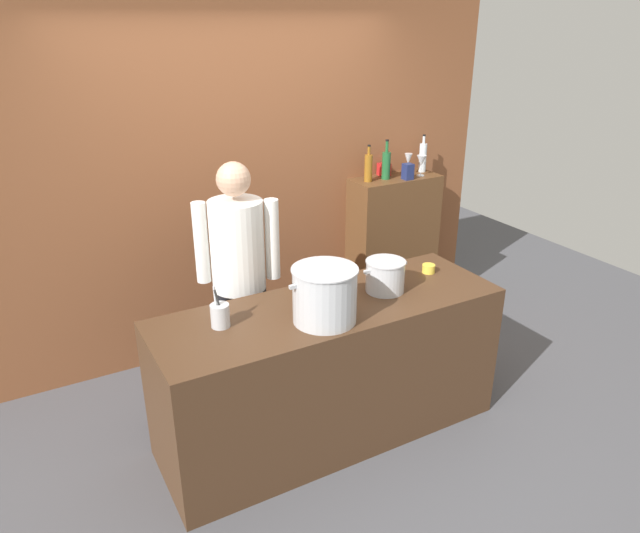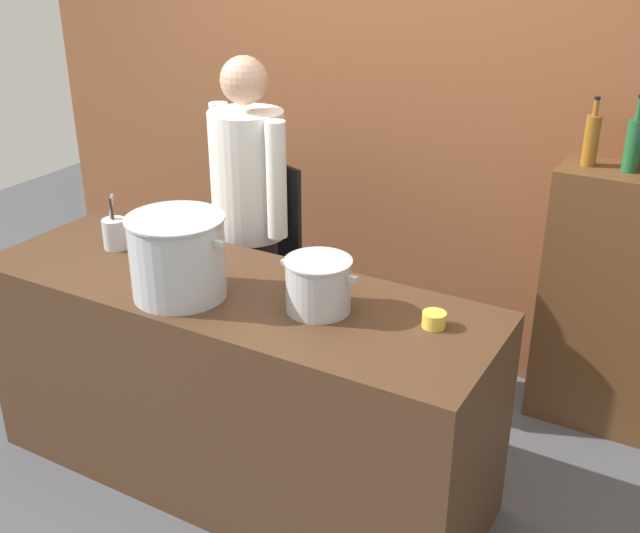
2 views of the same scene
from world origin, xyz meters
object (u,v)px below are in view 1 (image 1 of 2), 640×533
Objects in this scene: utensil_crock at (220,315)px; wine_bottle_amber at (368,167)px; stockpot_small at (385,276)px; spice_tin_red at (384,169)px; chef at (239,269)px; wine_glass_tall at (421,161)px; wine_glass_wide at (408,160)px; spice_tin_navy at (408,172)px; stockpot_large at (325,295)px; wine_bottle_clear at (423,157)px; butter_jar at (429,269)px; wine_bottle_green at (386,165)px.

utensil_crock is 2.06m from wine_bottle_amber.
spice_tin_red is at bearing 55.79° from stockpot_small.
chef is 1.95m from wine_glass_tall.
spice_tin_navy is (-0.08, -0.11, -0.06)m from wine_glass_wide.
spice_tin_red is (1.59, 0.68, 0.31)m from chef.
wine_glass_wide is (1.56, 1.35, 0.30)m from stockpot_large.
wine_bottle_clear is 0.18m from wine_glass_wide.
stockpot_small is at bearing -131.33° from wine_glass_wide.
chef reaches higher than wine_glass_tall.
wine_bottle_clear is at bearing 47.58° from wine_glass_tall.
stockpot_large is 0.96m from butter_jar.
chef reaches higher than utensil_crock.
spice_tin_red is at bearing 152.37° from wine_glass_wide.
wine_glass_tall is at bearing -32.68° from spice_tin_red.
chef reaches higher than wine_bottle_green.
wine_bottle_amber reaches higher than butter_jar.
wine_glass_tall is at bearing 13.27° from spice_tin_navy.
butter_jar is at bearing -120.03° from wine_glass_wide.
stockpot_large is at bearing -141.52° from wine_bottle_clear.
chef is 0.63m from utensil_crock.
stockpot_large reaches higher than stockpot_small.
wine_glass_tall is (0.72, 1.04, 0.42)m from butter_jar.
chef is 5.29× the size of wine_bottle_clear.
chef is at bearing 58.84° from utensil_crock.
stockpot_large is 0.54m from stockpot_small.
wine_bottle_amber is 0.17m from wine_bottle_green.
spice_tin_navy is at bearing -150.82° from wine_bottle_clear.
wine_bottle_green is at bearing 45.08° from stockpot_large.
spice_tin_navy is (-0.26, -0.15, -0.06)m from wine_bottle_clear.
wine_bottle_amber reaches higher than wine_glass_tall.
stockpot_large is 2.01m from spice_tin_red.
stockpot_small is 2.40× the size of spice_tin_navy.
wine_bottle_clear reaches higher than butter_jar.
stockpot_small is 3.03× the size of spice_tin_red.
wine_glass_tall reaches higher than spice_tin_navy.
wine_bottle_green is at bearing -173.32° from wine_bottle_clear.
butter_jar is at bearing -110.52° from wine_bottle_green.
spice_tin_navy is at bearing -142.89° from chef.
stockpot_large is 1.91m from wine_bottle_green.
wine_glass_tall is (1.13, 1.12, 0.35)m from stockpot_small.
chef is 5.40× the size of stockpot_small.
stockpot_large is at bearing -140.08° from spice_tin_navy.
spice_tin_navy is at bearing 26.97° from utensil_crock.
wine_glass_tall is 0.31m from spice_tin_red.
spice_tin_red reaches higher than stockpot_large.
wine_bottle_green is (0.41, 1.10, 0.42)m from butter_jar.
stockpot_large is 1.38× the size of stockpot_small.
butter_jar is 0.66× the size of spice_tin_navy.
stockpot_large is 1.81× the size of utensil_crock.
butter_jar is (0.41, 0.09, -0.07)m from stockpot_small.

